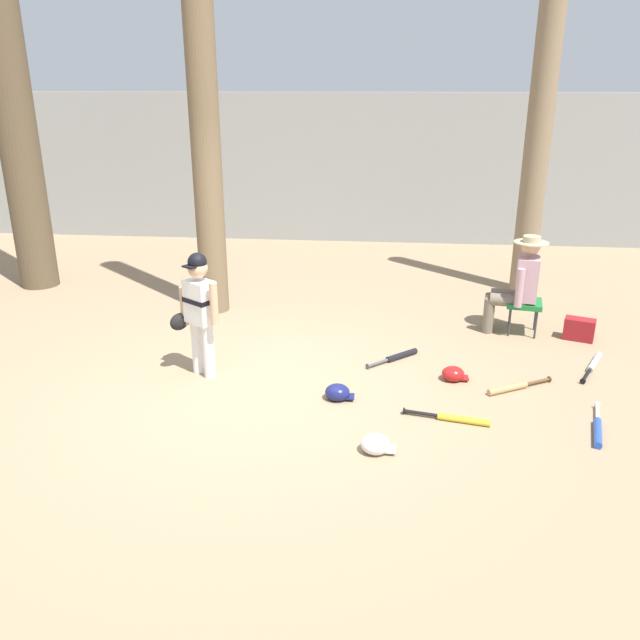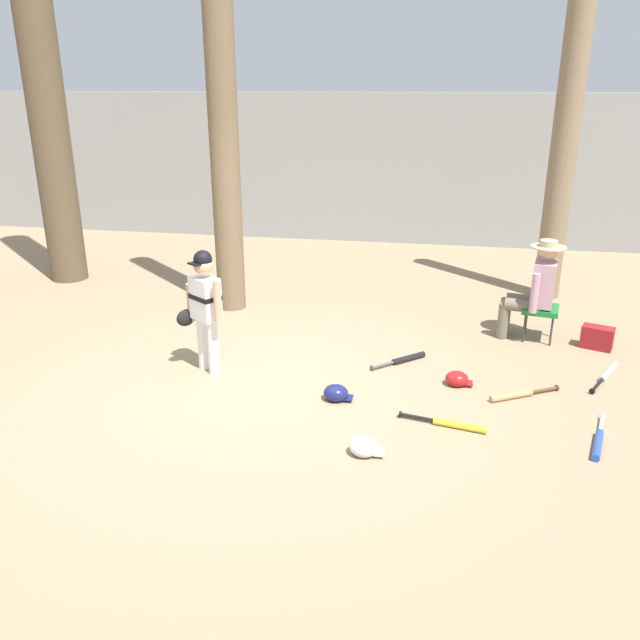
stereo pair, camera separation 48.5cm
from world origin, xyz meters
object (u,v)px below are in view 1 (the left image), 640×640
(batting_helmet_red, at_px, (453,374))
(batting_helmet_navy, at_px, (338,392))
(bat_black_composite, at_px, (398,356))
(tree_far_left, at_px, (7,69))
(bat_wood_tan, at_px, (512,387))
(batting_helmet_white, at_px, (376,444))
(bat_yellow_trainer, at_px, (457,418))
(young_ballplayer, at_px, (199,307))
(seated_spectator, at_px, (518,282))
(bat_aluminum_silver, at_px, (593,364))
(tree_behind_spectator, at_px, (537,148))
(folding_stool, at_px, (524,304))
(bat_blue_youth, at_px, (598,429))
(tree_near_player, at_px, (202,90))
(handbag_beside_stool, at_px, (579,329))

(batting_helmet_red, relative_size, batting_helmet_navy, 0.96)
(bat_black_composite, bearing_deg, tree_far_left, 157.05)
(bat_wood_tan, distance_m, batting_helmet_white, 1.84)
(batting_helmet_navy, bearing_deg, bat_yellow_trainer, -16.88)
(young_ballplayer, bearing_deg, seated_spectator, 24.62)
(bat_aluminum_silver, bearing_deg, tree_behind_spectator, 95.29)
(batting_helmet_white, bearing_deg, bat_wood_tan, 43.89)
(folding_stool, xyz_separation_m, bat_yellow_trainer, (-1.00, -2.31, -0.33))
(folding_stool, xyz_separation_m, bat_blue_youth, (0.21, -2.38, -0.33))
(bat_yellow_trainer, bearing_deg, bat_wood_tan, 48.64)
(young_ballplayer, relative_size, bat_yellow_trainer, 1.68)
(seated_spectator, bearing_deg, tree_near_player, 173.38)
(batting_helmet_white, bearing_deg, tree_far_left, 140.75)
(bat_wood_tan, distance_m, bat_yellow_trainer, 0.92)
(tree_behind_spectator, xyz_separation_m, bat_black_composite, (-1.83, -2.72, -2.00))
(bat_blue_youth, height_order, batting_helmet_navy, batting_helmet_navy)
(tree_far_left, distance_m, bat_aluminum_silver, 8.31)
(bat_black_composite, bearing_deg, bat_blue_youth, -39.70)
(batting_helmet_red, bearing_deg, tree_behind_spectator, 68.23)
(tree_near_player, distance_m, folding_stool, 4.64)
(tree_far_left, bearing_deg, batting_helmet_white, -39.25)
(seated_spectator, height_order, batting_helmet_red, seated_spectator)
(bat_black_composite, height_order, batting_helmet_navy, batting_helmet_navy)
(handbag_beside_stool, distance_m, tree_far_left, 8.14)
(tree_behind_spectator, relative_size, batting_helmet_navy, 16.51)
(bat_yellow_trainer, bearing_deg, young_ballplayer, 163.50)
(young_ballplayer, height_order, bat_wood_tan, young_ballplayer)
(handbag_beside_stool, relative_size, tree_far_left, 0.05)
(bat_blue_youth, bearing_deg, young_ballplayer, 167.59)
(seated_spectator, bearing_deg, bat_yellow_trainer, -111.12)
(bat_yellow_trainer, distance_m, bat_aluminum_silver, 2.08)
(tree_behind_spectator, distance_m, tree_far_left, 7.25)
(bat_blue_youth, height_order, batting_helmet_white, batting_helmet_white)
(tree_behind_spectator, relative_size, bat_aluminum_silver, 6.22)
(bat_wood_tan, distance_m, bat_black_composite, 1.30)
(bat_wood_tan, xyz_separation_m, bat_aluminum_silver, (0.96, 0.66, -0.00))
(bat_wood_tan, xyz_separation_m, batting_helmet_navy, (-1.71, -0.36, 0.04))
(folding_stool, xyz_separation_m, bat_black_composite, (-1.51, -0.96, -0.33))
(tree_behind_spectator, xyz_separation_m, batting_helmet_white, (-2.04, -4.65, -1.96))
(bat_yellow_trainer, bearing_deg, batting_helmet_white, -140.89)
(batting_helmet_red, xyz_separation_m, batting_helmet_navy, (-1.15, -0.54, 0.00))
(bat_aluminum_silver, bearing_deg, batting_helmet_white, -139.76)
(handbag_beside_stool, height_order, bat_blue_youth, handbag_beside_stool)
(young_ballplayer, bearing_deg, bat_black_composite, 16.39)
(folding_stool, bearing_deg, batting_helmet_navy, -136.65)
(young_ballplayer, bearing_deg, bat_yellow_trainer, -16.50)
(tree_far_left, height_order, bat_wood_tan, tree_far_left)
(bat_black_composite, bearing_deg, tree_behind_spectator, 56.02)
(folding_stool, relative_size, tree_far_left, 0.07)
(batting_helmet_red, bearing_deg, bat_black_composite, 139.50)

